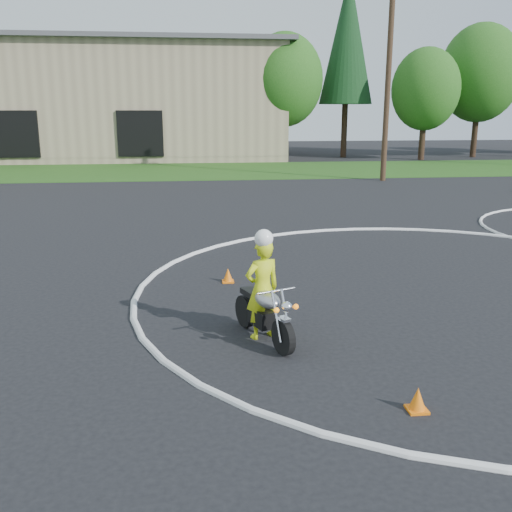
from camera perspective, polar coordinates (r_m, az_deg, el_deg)
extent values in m
cube|color=#1E4714|center=(34.86, 1.39, 8.61)|extent=(120.00, 10.00, 0.02)
torus|color=silver|center=(11.97, 17.87, -3.28)|extent=(12.12, 12.12, 0.12)
cylinder|color=black|center=(8.44, 2.75, -8.10)|extent=(0.29, 0.54, 0.54)
cylinder|color=black|center=(9.47, -1.09, -5.53)|extent=(0.29, 0.54, 0.54)
cube|color=black|center=(8.95, 0.58, -6.12)|extent=(0.41, 0.55, 0.27)
ellipsoid|color=#A7A6AB|center=(8.69, 1.15, -4.38)|extent=(0.51, 0.65, 0.25)
cube|color=black|center=(9.07, -0.22, -3.78)|extent=(0.41, 0.59, 0.09)
cylinder|color=white|center=(8.34, 2.05, -6.04)|extent=(0.15, 0.32, 0.72)
cylinder|color=silver|center=(8.42, 3.01, -5.86)|extent=(0.15, 0.32, 0.72)
cube|color=white|center=(8.32, 2.84, -6.31)|extent=(0.19, 0.23, 0.04)
cylinder|color=white|center=(8.40, 2.04, -3.50)|extent=(0.60, 0.25, 0.03)
sphere|color=white|center=(8.19, 3.11, -5.12)|extent=(0.16, 0.16, 0.16)
sphere|color=orange|center=(8.13, 2.06, -5.44)|extent=(0.08, 0.08, 0.08)
sphere|color=orange|center=(8.29, 4.01, -5.08)|extent=(0.08, 0.08, 0.08)
cylinder|color=silver|center=(9.34, 0.32, -5.81)|extent=(0.32, 0.70, 0.07)
imported|color=#C8DA17|center=(8.86, 0.64, -3.34)|extent=(0.68, 0.56, 1.59)
sphere|color=white|center=(8.61, 0.79, 1.76)|extent=(0.29, 0.29, 0.29)
cone|color=orange|center=(11.93, -2.82, -1.93)|extent=(0.22, 0.22, 0.30)
cube|color=orange|center=(11.97, -2.82, -2.55)|extent=(0.24, 0.24, 0.03)
cone|color=orange|center=(7.26, 15.86, -13.62)|extent=(0.22, 0.22, 0.30)
cube|color=orange|center=(7.32, 15.78, -14.55)|extent=(0.24, 0.24, 0.03)
cube|color=tan|center=(49.12, -22.92, 13.85)|extent=(40.00, 16.00, 8.00)
cube|color=#4C4C51|center=(49.33, -23.41, 18.65)|extent=(41.00, 17.00, 0.30)
cube|color=black|center=(40.80, -22.98, 11.15)|extent=(3.00, 0.16, 3.00)
cube|color=black|center=(39.39, -11.50, 11.90)|extent=(3.00, 0.16, 3.00)
cylinder|color=#382619|center=(41.96, 2.79, 11.77)|extent=(0.44, 0.44, 3.24)
ellipsoid|color=#1E5116|center=(41.97, 2.86, 17.18)|extent=(5.40, 5.40, 6.48)
cylinder|color=#382619|center=(44.97, 8.80, 12.26)|extent=(0.44, 0.44, 3.96)
cone|color=black|center=(45.24, 9.15, 20.71)|extent=(3.96, 3.96, 9.35)
cylinder|color=#382619|center=(43.79, 16.28, 11.10)|extent=(0.44, 0.44, 2.88)
ellipsoid|color=#1E5116|center=(43.77, 16.61, 15.70)|extent=(4.80, 4.80, 5.76)
cylinder|color=#382619|center=(47.71, 21.02, 11.39)|extent=(0.44, 0.44, 3.60)
ellipsoid|color=#1E5116|center=(47.75, 21.51, 16.65)|extent=(6.00, 6.00, 7.20)
cylinder|color=#382619|center=(42.49, -2.88, 11.56)|extent=(0.44, 0.44, 2.88)
ellipsoid|color=#1E5116|center=(42.46, -2.94, 16.31)|extent=(4.80, 4.80, 5.76)
cylinder|color=#473321|center=(30.06, 13.08, 16.87)|extent=(0.28, 0.28, 10.00)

